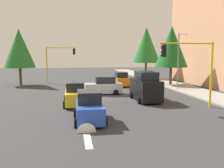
# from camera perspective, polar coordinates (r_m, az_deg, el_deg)

# --- Properties ---
(ground_plane) EXTENTS (120.00, 120.00, 0.00)m
(ground_plane) POSITION_cam_1_polar(r_m,az_deg,el_deg) (24.66, -0.64, -3.17)
(ground_plane) COLOR #353538
(sidewalk_kerb) EXTENTS (80.00, 4.00, 0.15)m
(sidewalk_kerb) POSITION_cam_1_polar(r_m,az_deg,el_deg) (32.57, 16.52, -0.88)
(sidewalk_kerb) COLOR gray
(sidewalk_kerb) RESTS_ON ground
(lane_arrow_near) EXTENTS (2.40, 1.10, 1.10)m
(lane_arrow_near) POSITION_cam_1_polar(r_m,az_deg,el_deg) (13.22, -5.95, -12.10)
(lane_arrow_near) COLOR silver
(lane_arrow_near) RESTS_ON ground
(traffic_signal_near_left) EXTENTS (0.36, 4.59, 5.37)m
(traffic_signal_near_left) POSITION_cam_1_polar(r_m,az_deg,el_deg) (20.30, 18.11, 5.16)
(traffic_signal_near_left) COLOR yellow
(traffic_signal_near_left) RESTS_ON ground
(traffic_signal_far_right) EXTENTS (0.36, 4.59, 5.57)m
(traffic_signal_far_right) POSITION_cam_1_polar(r_m,az_deg,el_deg) (38.05, -12.49, 6.16)
(traffic_signal_far_right) COLOR yellow
(traffic_signal_far_right) RESTS_ON ground
(street_lamp_curbside) EXTENTS (2.15, 0.28, 7.00)m
(street_lamp_curbside) POSITION_cam_1_polar(r_m,az_deg,el_deg) (30.49, 15.72, 6.70)
(street_lamp_curbside) COLOR slate
(street_lamp_curbside) RESTS_ON ground
(tree_roadside_mid) EXTENTS (4.54, 4.54, 8.31)m
(tree_roadside_mid) POSITION_cam_1_polar(r_m,az_deg,el_deg) (34.84, 13.89, 8.57)
(tree_roadside_mid) COLOR brown
(tree_roadside_mid) RESTS_ON ground
(tree_roadside_far) EXTENTS (5.03, 5.03, 9.24)m
(tree_roadside_far) POSITION_cam_1_polar(r_m,az_deg,el_deg) (44.07, 8.10, 9.10)
(tree_roadside_far) COLOR brown
(tree_roadside_far) RESTS_ON ground
(tree_opposite_side) EXTENTS (4.36, 4.36, 7.98)m
(tree_opposite_side) POSITION_cam_1_polar(r_m,az_deg,el_deg) (36.74, -21.10, 7.87)
(tree_opposite_side) COLOR brown
(tree_opposite_side) RESTS_ON ground
(delivery_van_black) EXTENTS (4.80, 2.22, 2.77)m
(delivery_van_black) POSITION_cam_1_polar(r_m,az_deg,el_deg) (23.00, 7.89, -0.73)
(delivery_van_black) COLOR black
(delivery_van_black) RESTS_ON ground
(car_orange) EXTENTS (3.70, 2.02, 1.98)m
(car_orange) POSITION_cam_1_polar(r_m,az_deg,el_deg) (33.64, 2.14, 1.05)
(car_orange) COLOR orange
(car_orange) RESTS_ON ground
(car_silver) EXTENTS (1.93, 4.03, 1.98)m
(car_silver) POSITION_cam_1_polar(r_m,az_deg,el_deg) (26.44, -1.97, -0.54)
(car_silver) COLOR #B2B5BA
(car_silver) RESTS_ON ground
(car_blue) EXTENTS (3.95, 1.98, 1.98)m
(car_blue) POSITION_cam_1_polar(r_m,az_deg,el_deg) (15.80, -5.45, -5.59)
(car_blue) COLOR blue
(car_blue) RESTS_ON ground
(car_yellow) EXTENTS (3.98, 1.99, 1.98)m
(car_yellow) POSITION_cam_1_polar(r_m,az_deg,el_deg) (21.08, -8.72, -2.50)
(car_yellow) COLOR yellow
(car_yellow) RESTS_ON ground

